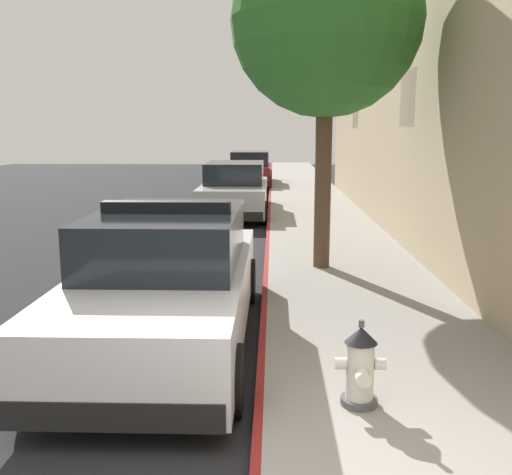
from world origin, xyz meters
TOP-DOWN VIEW (x-y plane):
  - ground_plane at (-4.64, 10.00)m, footprint 29.95×60.00m
  - sidewalk_pavement at (1.36, 10.00)m, footprint 2.71×60.00m
  - curb_painted_edge at (-0.04, 10.00)m, footprint 0.08×60.00m
  - police_cruiser at (-1.16, 3.34)m, footprint 1.94×4.84m
  - parked_car_silver_ahead at (-1.06, 13.79)m, footprint 1.94×4.84m
  - parked_car_dark_far at (-0.97, 22.91)m, footprint 1.94×4.84m
  - fire_hydrant at (0.83, 1.52)m, footprint 0.44×0.40m
  - street_tree at (0.92, 6.68)m, footprint 3.12×3.12m

SIDE VIEW (x-z plane):
  - ground_plane at x=-4.64m, z-range -0.20..0.00m
  - sidewalk_pavement at x=1.36m, z-range 0.00..0.14m
  - curb_painted_edge at x=-0.04m, z-range 0.00..0.14m
  - fire_hydrant at x=0.83m, z-range 0.11..0.87m
  - parked_car_silver_ahead at x=-1.06m, z-range -0.04..1.52m
  - parked_car_dark_far at x=-0.97m, z-range -0.04..1.52m
  - police_cruiser at x=-1.16m, z-range -0.10..1.58m
  - street_tree at x=0.92m, z-range 1.39..7.05m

